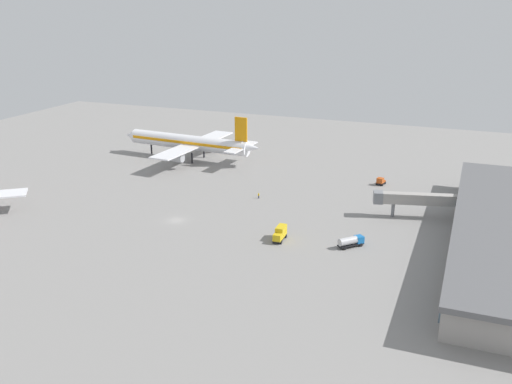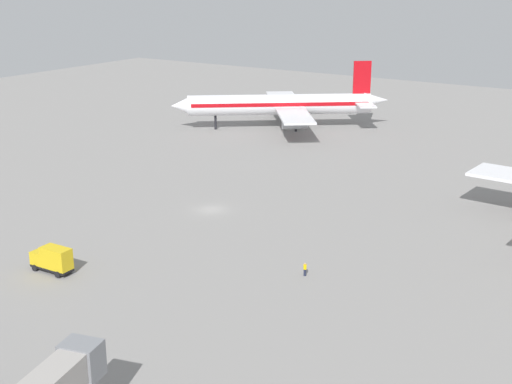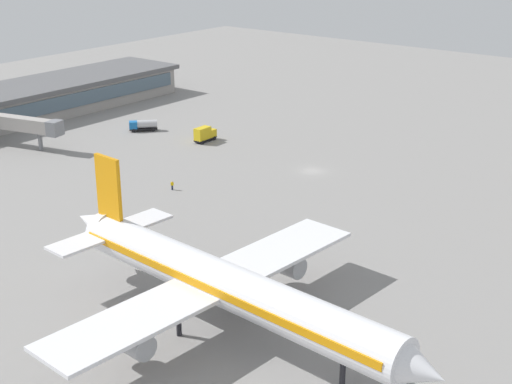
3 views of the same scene
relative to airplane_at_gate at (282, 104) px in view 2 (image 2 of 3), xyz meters
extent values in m
plane|color=gray|center=(21.27, -56.64, -5.60)|extent=(288.00, 288.00, 0.00)
cylinder|color=white|center=(-0.45, -0.34, 0.00)|extent=(36.56, 29.44, 4.67)
cone|color=white|center=(-18.43, -14.06, 0.00)|extent=(6.40, 6.35, 4.43)
cone|color=white|center=(17.53, 13.37, 0.70)|extent=(6.90, 6.51, 3.73)
cube|color=red|center=(-0.45, -0.34, 0.35)|extent=(35.26, 28.49, 0.84)
cube|color=white|center=(1.24, 0.94, -0.47)|extent=(29.84, 36.16, 0.42)
cylinder|color=#A5A8AD|center=(8.08, -8.03, -2.10)|extent=(5.94, 5.39, 2.57)
cylinder|color=#A5A8AD|center=(-5.61, 9.92, -2.10)|extent=(5.94, 5.39, 2.57)
cube|color=white|center=(14.73, 11.24, 0.47)|extent=(12.80, 15.12, 0.34)
cube|color=red|center=(14.73, 11.24, 6.07)|extent=(3.54, 2.87, 7.47)
cylinder|color=black|center=(-12.25, -9.35, -3.97)|extent=(0.56, 0.56, 3.27)
cylinder|color=black|center=(4.51, -1.25, -3.97)|extent=(0.56, 0.56, 3.27)
cylinder|color=black|center=(-0.02, 4.68, -3.97)|extent=(0.56, 0.56, 3.27)
cube|color=black|center=(18.95, -86.20, -5.05)|extent=(5.65, 2.07, 0.30)
cube|color=gold|center=(17.05, -86.25, -4.10)|extent=(1.86, 1.95, 1.60)
cube|color=#3F596B|center=(16.24, -86.28, -3.78)|extent=(0.13, 1.60, 0.90)
cube|color=gold|center=(19.85, -86.17, -3.60)|extent=(3.86, 2.01, 2.60)
cylinder|color=black|center=(17.02, -87.20, -5.20)|extent=(0.81, 0.32, 0.80)
cylinder|color=black|center=(16.96, -85.30, -5.20)|extent=(0.81, 0.32, 0.80)
cylinder|color=black|center=(20.94, -87.09, -5.20)|extent=(0.81, 0.32, 0.80)
cylinder|color=black|center=(20.88, -85.19, -5.20)|extent=(0.81, 0.32, 0.80)
cylinder|color=#1E2338|center=(45.49, -70.44, -5.17)|extent=(0.43, 0.43, 0.85)
cylinder|color=yellow|center=(45.49, -70.44, -4.45)|extent=(0.51, 0.51, 0.60)
sphere|color=tan|center=(45.49, -70.44, -4.04)|extent=(0.22, 0.22, 0.22)
cylinder|color=yellow|center=(45.28, -70.33, -4.45)|extent=(0.10, 0.10, 0.54)
cylinder|color=yellow|center=(45.71, -70.54, -4.45)|extent=(0.10, 0.10, 0.54)
cube|color=slate|center=(44.04, -104.95, -0.40)|extent=(3.61, 3.09, 3.08)
camera|label=1|loc=(-99.29, -126.56, 48.79)|focal=39.67mm
camera|label=2|loc=(83.40, -139.84, 29.65)|focal=49.89mm
camera|label=3|loc=(134.32, 18.25, 40.25)|focal=52.12mm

